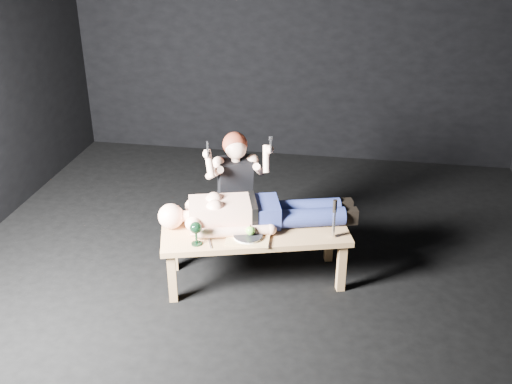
% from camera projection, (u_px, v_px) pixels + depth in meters
% --- Properties ---
extents(ground, '(5.00, 5.00, 0.00)m').
position_uv_depth(ground, '(256.00, 268.00, 4.89)').
color(ground, black).
rests_on(ground, ground).
extents(back_wall, '(5.00, 0.00, 5.00)m').
position_uv_depth(back_wall, '(295.00, 26.00, 6.44)').
color(back_wall, black).
rests_on(back_wall, ground).
extents(table, '(1.52, 0.91, 0.45)m').
position_uv_depth(table, '(255.00, 255.00, 4.65)').
color(table, '#A17B4C').
rests_on(table, ground).
extents(lying_man, '(1.43, 0.78, 0.25)m').
position_uv_depth(lying_man, '(259.00, 209.00, 4.59)').
color(lying_man, '#DCA88A').
rests_on(lying_man, table).
extents(kneeling_woman, '(0.79, 0.83, 1.12)m').
position_uv_depth(kneeling_woman, '(234.00, 188.00, 4.96)').
color(kneeling_woman, black).
rests_on(kneeling_woman, ground).
extents(serving_tray, '(0.34, 0.25, 0.02)m').
position_uv_depth(serving_tray, '(248.00, 238.00, 4.42)').
color(serving_tray, tan).
rests_on(serving_tray, table).
extents(plate, '(0.23, 0.23, 0.02)m').
position_uv_depth(plate, '(248.00, 236.00, 4.41)').
color(plate, white).
rests_on(plate, serving_tray).
extents(apple, '(0.07, 0.07, 0.07)m').
position_uv_depth(apple, '(251.00, 231.00, 4.40)').
color(apple, '#5FAA2D').
rests_on(apple, plate).
extents(goblet, '(0.11, 0.11, 0.18)m').
position_uv_depth(goblet, '(196.00, 233.00, 4.32)').
color(goblet, black).
rests_on(goblet, table).
extents(fork_flat, '(0.07, 0.15, 0.01)m').
position_uv_depth(fork_flat, '(210.00, 243.00, 4.37)').
color(fork_flat, '#B2B2B7').
rests_on(fork_flat, table).
extents(knife_flat, '(0.04, 0.15, 0.01)m').
position_uv_depth(knife_flat, '(262.00, 238.00, 4.43)').
color(knife_flat, '#B2B2B7').
rests_on(knife_flat, table).
extents(spoon_flat, '(0.11, 0.12, 0.01)m').
position_uv_depth(spoon_flat, '(257.00, 236.00, 4.46)').
color(spoon_flat, '#B2B2B7').
rests_on(spoon_flat, table).
extents(carving_knife, '(0.05, 0.05, 0.31)m').
position_uv_depth(carving_knife, '(334.00, 219.00, 4.39)').
color(carving_knife, '#B2B2B7').
rests_on(carving_knife, table).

